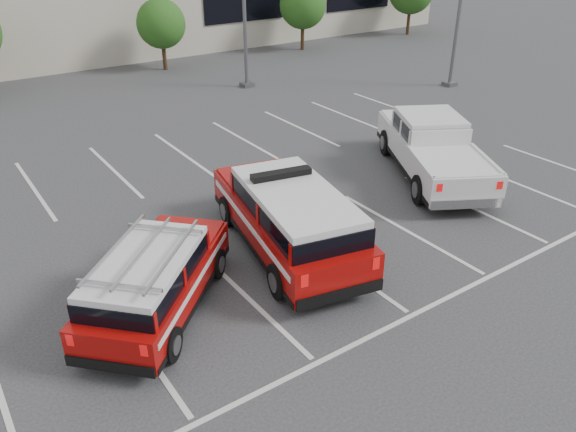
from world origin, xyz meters
name	(u,v)px	position (x,y,z in m)	size (l,w,h in m)	color
ground	(333,260)	(0.00, 0.00, 0.00)	(120.00, 120.00, 0.00)	#303032
stall_markings	(245,197)	(0.00, 4.50, 0.01)	(23.00, 15.00, 0.01)	silver
tree_mid_right	(162,25)	(5.09, 22.05, 2.50)	(2.77, 2.77, 3.99)	#3F2B19
tree_right	(304,6)	(15.09, 22.05, 2.77)	(3.07, 3.07, 4.42)	#3F2B19
fire_chief_suv	(289,222)	(-0.69, 1.02, 0.87)	(3.37, 6.36, 2.13)	#980907
white_pickup	(432,153)	(6.24, 2.41, 0.80)	(5.14, 6.77, 2.00)	silver
ladder_suv	(156,284)	(-4.61, 0.53, 0.74)	(4.68, 4.62, 1.86)	#980907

